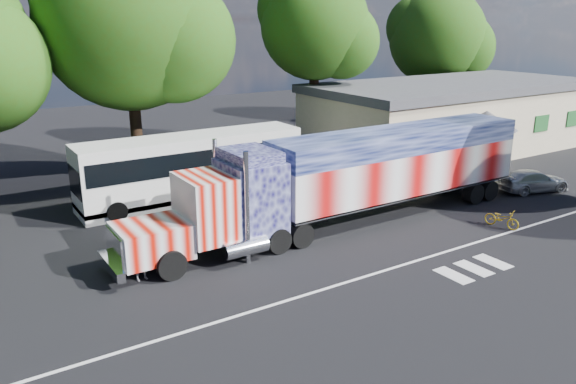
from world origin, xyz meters
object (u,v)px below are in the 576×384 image
semi_truck (356,175)px  woman (141,258)px  tree_ne_a (317,26)px  coach_bus (193,167)px  parked_car (533,181)px  bicycle (502,219)px  tree_far_ne (439,38)px  tree_n_mid (131,21)px

semi_truck → woman: size_ratio=12.43×
woman → tree_ne_a: (18.06, 13.88, 8.34)m
coach_bus → woman: bearing=-125.0°
coach_bus → woman: (-5.83, -8.34, -1.00)m
parked_car → bicycle: 7.28m
parked_car → tree_far_ne: tree_far_ne is taller
woman → bicycle: bearing=-22.0°
coach_bus → woman: coach_bus is taller
semi_truck → bicycle: semi_truck is taller
bicycle → tree_far_ne: 30.00m
semi_truck → parked_car: semi_truck is taller
parked_car → tree_ne_a: tree_ne_a is taller
woman → tree_far_ne: (35.33, 18.37, 7.12)m
semi_truck → tree_n_mid: (-6.48, 12.86, 7.16)m
parked_car → coach_bus: bearing=77.3°
coach_bus → tree_far_ne: tree_far_ne is taller
tree_ne_a → tree_n_mid: tree_n_mid is taller
coach_bus → parked_car: bearing=-27.9°
coach_bus → tree_ne_a: size_ratio=0.96×
bicycle → woman: bearing=154.1°
parked_car → woman: 23.33m
semi_truck → tree_ne_a: size_ratio=1.70×
bicycle → tree_ne_a: size_ratio=0.13×
bicycle → tree_n_mid: (-12.02, 17.29, 9.16)m
semi_truck → woman: semi_truck is taller
semi_truck → tree_n_mid: tree_n_mid is taller
parked_car → woman: woman is taller
tree_far_ne → bicycle: bearing=-130.1°
semi_truck → tree_far_ne: 30.57m
tree_n_mid → semi_truck: bearing=-63.3°
parked_car → tree_ne_a: size_ratio=0.33×
bicycle → tree_ne_a: (1.42, 17.73, 8.78)m
coach_bus → woman: 10.23m
coach_bus → tree_n_mid: bearing=103.3°
semi_truck → tree_ne_a: (6.96, 13.30, 6.79)m
parked_car → tree_n_mid: size_ratio=0.29×
parked_car → woman: size_ratio=2.41×
semi_truck → woman: 11.22m
semi_truck → woman: (-11.10, -0.59, -1.55)m
tree_far_ne → tree_ne_a: tree_ne_a is taller
tree_far_ne → tree_n_mid: tree_n_mid is taller
tree_far_ne → tree_n_mid: 31.14m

